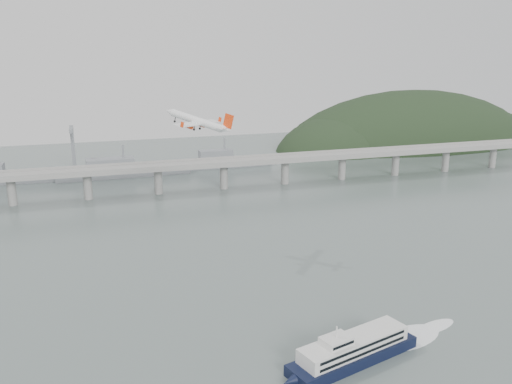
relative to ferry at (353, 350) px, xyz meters
name	(u,v)px	position (x,y,z in m)	size (l,w,h in m)	color
ground	(295,307)	(-4.20, 43.58, -4.29)	(900.00, 900.00, 0.00)	#566361
bridge	(196,168)	(-5.35, 243.58, 13.36)	(800.00, 22.00, 23.90)	gray
headland	(420,159)	(280.98, 375.33, -23.63)	(365.00, 155.00, 156.00)	black
ferry	(353,350)	(0.00, 0.00, 0.00)	(82.11, 31.51, 15.82)	black
airliner	(198,121)	(-28.63, 116.56, 65.50)	(31.95, 31.37, 11.87)	white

